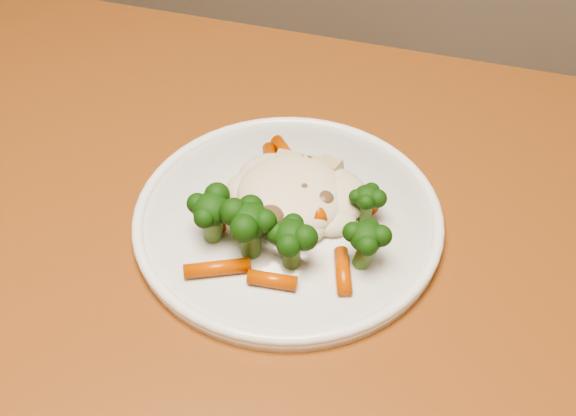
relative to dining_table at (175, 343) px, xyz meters
name	(u,v)px	position (x,y,z in m)	size (l,w,h in m)	color
dining_table	(175,343)	(0.00, 0.00, 0.00)	(1.15, 0.78, 0.75)	brown
plate	(288,220)	(0.08, 0.08, 0.11)	(0.26, 0.26, 0.01)	white
meal	(288,205)	(0.09, 0.07, 0.14)	(0.17, 0.18, 0.05)	beige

